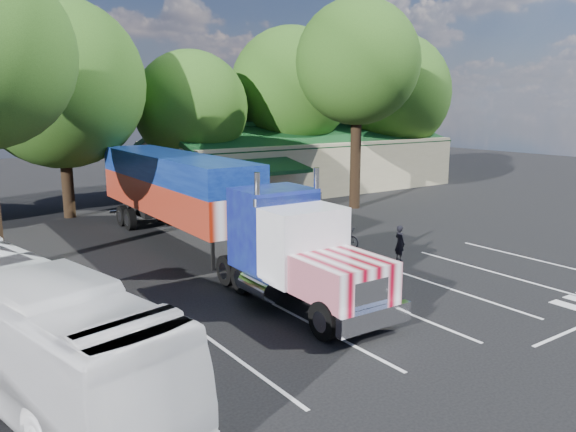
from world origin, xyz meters
TOP-DOWN VIEW (x-y plane):
  - ground at (0.00, 0.00)m, footprint 120.00×120.00m
  - event_hall at (13.74, 17.81)m, footprint 24.20×14.12m
  - tree_row_c at (-5.00, 16.20)m, footprint 10.00×10.00m
  - tree_row_d at (4.00, 17.50)m, footprint 8.00×8.00m
  - tree_row_e at (13.00, 18.00)m, footprint 9.60×9.60m
  - tree_row_f at (23.00, 16.80)m, footprint 10.40×10.40m
  - tree_near_right at (11.50, 8.50)m, footprint 8.00×8.00m
  - semi_truck at (-2.21, 3.97)m, footprint 3.67×22.22m
  - woman at (4.50, -2.35)m, footprint 0.49×0.65m
  - bicycle at (4.09, 1.00)m, footprint 0.94×1.99m
  - tour_bus at (-11.26, -5.26)m, footprint 4.83×11.25m
  - silver_sedan at (7.80, 14.00)m, footprint 3.97×2.84m

SIDE VIEW (x-z plane):
  - ground at x=0.00m, z-range 0.00..0.00m
  - bicycle at x=4.09m, z-range 0.00..1.00m
  - silver_sedan at x=7.80m, z-range 0.00..1.24m
  - woman at x=4.50m, z-range 0.00..1.61m
  - tour_bus at x=-11.26m, z-range 0.00..3.05m
  - event_hall at x=13.74m, z-range -0.56..4.99m
  - semi_truck at x=-2.21m, z-range 0.30..4.95m
  - tree_row_d at x=4.00m, z-range 1.28..11.88m
  - tree_row_f at x=23.00m, z-range 1.29..14.29m
  - tree_row_c at x=-5.00m, z-range 1.51..14.56m
  - tree_row_e at x=13.00m, z-range 1.64..14.54m
  - tree_near_right at x=11.50m, z-range 2.71..16.21m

